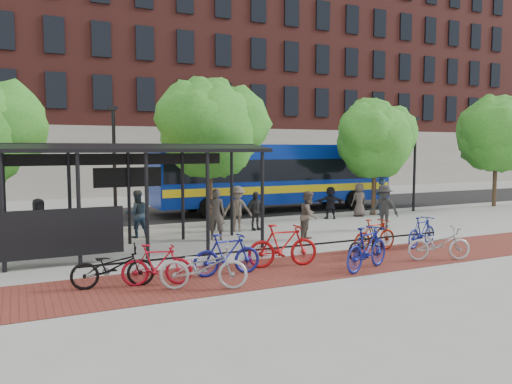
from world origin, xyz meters
name	(u,v)px	position (x,y,z in m)	size (l,w,h in m)	color
ground	(308,233)	(0.00, 0.00, 0.00)	(160.00, 160.00, 0.00)	#9E9E99
asphalt_street	(231,211)	(0.00, 8.00, 0.01)	(160.00, 8.00, 0.01)	black
curb	(264,219)	(0.00, 4.00, 0.06)	(160.00, 0.25, 0.12)	#B7B7B2
brick_strip	(339,263)	(-2.00, -5.00, 0.00)	(24.00, 3.00, 0.01)	maroon
bike_rack_rail	(286,261)	(-3.30, -4.10, 0.00)	(12.00, 0.05, 0.95)	black
building_brick	(254,79)	(10.00, 26.00, 10.00)	(55.00, 14.00, 20.00)	#5C2520
bus_shelter	(101,162)	(-8.13, -0.48, 3.00)	(10.60, 3.07, 3.60)	black
tree_b	(211,125)	(-2.90, 3.35, 4.46)	(5.15, 4.20, 6.47)	#382619
tree_c	(376,136)	(6.09, 3.35, 4.05)	(4.66, 3.80, 5.92)	#382619
tree_d	(497,131)	(15.10, 3.35, 4.47)	(5.39, 4.40, 6.55)	#382619
lamp_post_left	(114,165)	(-7.00, 3.60, 2.75)	(0.35, 0.20, 5.12)	black
lamp_post_right	(415,161)	(9.00, 3.60, 2.75)	(0.35, 0.20, 5.12)	black
bus	(275,173)	(2.22, 7.13, 2.09)	(13.50, 3.35, 3.64)	#082494
bike_0	(113,267)	(-8.55, -4.75, 0.53)	(0.70, 2.01, 1.06)	black
bike_1	(157,265)	(-7.52, -5.01, 0.53)	(0.50, 1.76, 1.06)	maroon
bike_2	(204,267)	(-6.59, -5.86, 0.56)	(0.75, 2.14, 1.13)	#9B9B9D
bike_3	(227,255)	(-5.57, -4.86, 0.58)	(0.54, 1.92, 1.15)	navy
bike_5	(283,246)	(-3.74, -4.66, 0.63)	(0.59, 2.09, 1.26)	#9D0E10
bike_7	(367,248)	(-1.79, -6.03, 0.63)	(0.59, 2.10, 1.26)	navy
bike_8	(366,243)	(-0.82, -4.76, 0.46)	(0.61, 1.76, 0.93)	black
bike_9	(375,235)	(0.09, -4.07, 0.55)	(0.52, 1.84, 1.10)	maroon
bike_10	(439,244)	(0.99, -5.98, 0.52)	(0.68, 1.96, 1.03)	#A7A7A9
bike_11	(422,232)	(2.06, -4.18, 0.54)	(0.50, 1.79, 1.07)	navy
pedestrian_0	(39,222)	(-9.95, 1.83, 0.84)	(0.82, 0.54, 1.69)	black
pedestrian_1	(216,214)	(-3.91, 0.23, 0.97)	(0.71, 0.46, 1.93)	#3A342F
pedestrian_2	(137,214)	(-6.48, 2.01, 0.92)	(0.89, 0.69, 1.83)	#1D3045
pedestrian_3	(237,209)	(-2.43, 1.61, 0.94)	(1.22, 0.70, 1.89)	brown
pedestrian_4	(255,211)	(-1.61, 1.60, 0.82)	(0.96, 0.40, 1.63)	#292929
pedestrian_5	(330,203)	(3.19, 3.10, 0.79)	(1.47, 0.47, 1.58)	black
pedestrian_6	(359,200)	(4.94, 3.12, 0.84)	(0.82, 0.54, 1.68)	#483F3A
pedestrian_7	(381,197)	(6.32, 3.14, 0.95)	(0.69, 0.45, 1.89)	navy
pedestrian_8	(309,215)	(-0.74, -1.25, 0.92)	(0.89, 0.70, 1.84)	brown
pedestrian_9	(384,208)	(3.27, -0.74, 0.95)	(1.23, 0.71, 1.90)	#262626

